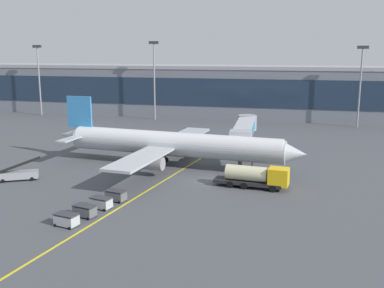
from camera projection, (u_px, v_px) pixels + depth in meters
name	position (u px, v px, depth m)	size (l,w,h in m)	color
ground_plane	(207.00, 181.00, 68.12)	(700.00, 700.00, 0.00)	#47494F
apron_lead_in_line	(173.00, 175.00, 71.44)	(0.30, 80.00, 0.01)	yellow
terminal_building	(235.00, 91.00, 134.16)	(189.15, 16.66, 15.26)	slate
main_airliner	(172.00, 144.00, 76.45)	(45.36, 36.16, 11.49)	#B2B7BC
jet_bridge	(244.00, 130.00, 83.59)	(4.95, 21.62, 6.62)	#B2B7BC
fuel_tanker	(256.00, 176.00, 64.46)	(11.00, 3.56, 3.25)	#232326
belt_loader	(18.00, 174.00, 68.46)	(6.67, 4.58, 3.49)	gray
baggage_cart_0	(66.00, 220.00, 50.58)	(2.91, 2.08, 1.48)	#B2B7BC
baggage_cart_1	(85.00, 211.00, 53.40)	(2.91, 2.08, 1.48)	#595B60
baggage_cart_2	(101.00, 203.00, 56.22)	(2.91, 2.08, 1.48)	#B2B7BC
baggage_cart_3	(116.00, 195.00, 59.04)	(2.91, 2.08, 1.48)	#595B60
apron_light_mast_0	(39.00, 74.00, 135.66)	(2.80, 0.50, 21.30)	gray
apron_light_mast_1	(361.00, 80.00, 113.79)	(2.80, 0.50, 20.87)	gray
apron_light_mast_2	(154.00, 74.00, 126.79)	(2.80, 0.50, 22.26)	gray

